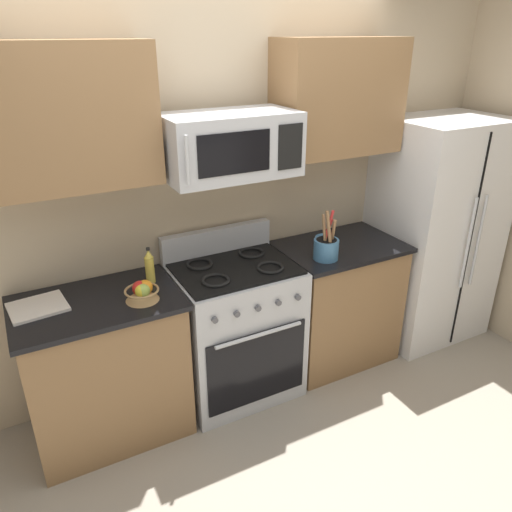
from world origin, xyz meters
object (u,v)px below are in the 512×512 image
fruit_basket (142,292)px  cutting_board (38,307)px  prep_bowl (324,240)px  range_oven (236,329)px  bottle_oil (150,267)px  microwave (230,145)px  utensil_crock (326,247)px  refrigerator (434,231)px

fruit_basket → cutting_board: 0.55m
cutting_board → prep_bowl: size_ratio=2.23×
range_oven → bottle_oil: bearing=171.5°
prep_bowl → range_oven: bearing=-173.8°
microwave → fruit_basket: microwave is taller
range_oven → fruit_basket: bearing=-170.5°
fruit_basket → bottle_oil: 0.21m
range_oven → prep_bowl: bearing=6.2°
utensil_crock → bottle_oil: utensil_crock is taller
microwave → bottle_oil: size_ratio=3.45×
refrigerator → fruit_basket: refrigerator is taller
microwave → refrigerator: bearing=-1.5°
range_oven → utensil_crock: 0.80m
utensil_crock → fruit_basket: size_ratio=1.80×
microwave → bottle_oil: bearing=174.4°
microwave → utensil_crock: microwave is taller
prep_bowl → refrigerator: bearing=-5.8°
fruit_basket → cutting_board: fruit_basket is taller
refrigerator → cutting_board: 2.82m
fruit_basket → prep_bowl: fruit_basket is taller
microwave → bottle_oil: (-0.51, 0.05, -0.66)m
bottle_oil → fruit_basket: bearing=-119.5°
cutting_board → fruit_basket: bearing=-17.6°
microwave → fruit_basket: 0.95m
microwave → prep_bowl: (0.73, 0.05, -0.74)m
fruit_basket → cutting_board: bearing=162.4°
bottle_oil → microwave: bearing=-5.6°
utensil_crock → prep_bowl: (0.14, 0.22, -0.05)m
range_oven → prep_bowl: 0.87m
refrigerator → fruit_basket: size_ratio=8.98×
refrigerator → cutting_board: size_ratio=5.97×
utensil_crock → prep_bowl: bearing=57.2°
utensil_crock → bottle_oil: bearing=169.1°
bottle_oil → cutting_board: bearing=-179.0°
refrigerator → prep_bowl: refrigerator is taller
refrigerator → microwave: microwave is taller
refrigerator → microwave: bearing=178.5°
refrigerator → utensil_crock: refrigerator is taller
refrigerator → prep_bowl: bearing=174.2°
range_oven → refrigerator: bearing=-0.6°
microwave → cutting_board: bearing=178.0°
range_oven → utensil_crock: bearing=-13.0°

